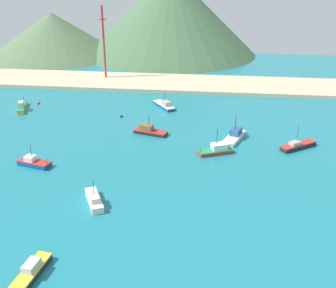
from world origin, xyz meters
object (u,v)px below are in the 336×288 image
object	(u,v)px
fishing_boat_6	(94,200)
fishing_boat_8	(164,105)
buoy_1	(38,103)
fishing_boat_1	(149,131)
fishing_boat_9	(34,162)
fishing_boat_2	(216,150)
buoy_0	(121,117)
fishing_boat_7	(28,275)
fishing_boat_3	(234,136)
fishing_boat_4	(22,107)
fishing_boat_0	(298,146)
radio_tower	(104,43)

from	to	relation	value
fishing_boat_6	fishing_boat_8	size ratio (longest dim) A/B	0.86
buoy_1	fishing_boat_1	bearing A→B (deg)	-27.35
buoy_1	fishing_boat_8	bearing A→B (deg)	1.95
fishing_boat_9	fishing_boat_1	bearing A→B (deg)	43.47
fishing_boat_2	fishing_boat_9	xyz separation A→B (m)	(-39.72, -11.30, -0.09)
buoy_0	buoy_1	bearing A→B (deg)	163.25
buoy_0	fishing_boat_7	bearing A→B (deg)	-88.56
fishing_boat_2	fishing_boat_3	distance (m)	9.91
fishing_boat_1	buoy_0	distance (m)	15.19
fishing_boat_4	fishing_boat_9	distance (m)	40.17
fishing_boat_8	fishing_boat_6	bearing A→B (deg)	-95.98
fishing_boat_0	fishing_boat_8	bearing A→B (deg)	143.73
fishing_boat_8	radio_tower	bearing A→B (deg)	132.11
fishing_boat_7	buoy_0	distance (m)	66.67
fishing_boat_0	fishing_boat_4	size ratio (longest dim) A/B	0.86
fishing_boat_1	radio_tower	size ratio (longest dim) A/B	0.34
buoy_0	buoy_1	xyz separation A→B (m)	(-28.51, 8.58, 0.03)
buoy_0	radio_tower	size ratio (longest dim) A/B	0.03
fishing_boat_2	fishing_boat_7	xyz separation A→B (m)	(-25.79, -45.44, -0.14)
fishing_boat_1	fishing_boat_3	distance (m)	21.85
fishing_boat_0	fishing_boat_3	xyz separation A→B (m)	(-14.94, 3.83, 0.17)
buoy_0	radio_tower	bearing A→B (deg)	110.69
fishing_boat_0	fishing_boat_2	distance (m)	19.99
fishing_boat_3	fishing_boat_6	size ratio (longest dim) A/B	1.31
fishing_boat_0	fishing_boat_7	bearing A→B (deg)	-131.80
fishing_boat_8	buoy_1	xyz separation A→B (m)	(-39.76, -1.35, -0.59)
fishing_boat_1	fishing_boat_7	bearing A→B (deg)	-98.61
buoy_0	buoy_1	world-z (taller)	buoy_1
fishing_boat_4	radio_tower	bearing A→B (deg)	64.85
fishing_boat_1	fishing_boat_9	world-z (taller)	fishing_boat_1
fishing_boat_0	buoy_0	world-z (taller)	fishing_boat_0
fishing_boat_3	fishing_boat_9	bearing A→B (deg)	-155.43
fishing_boat_0	buoy_0	xyz separation A→B (m)	(-46.81, 16.16, -0.55)
fishing_boat_3	fishing_boat_8	world-z (taller)	fishing_boat_3
fishing_boat_1	fishing_boat_6	xyz separation A→B (m)	(-4.68, -34.84, 0.03)
fishing_boat_4	buoy_0	world-z (taller)	fishing_boat_4
fishing_boat_3	buoy_0	xyz separation A→B (m)	(-31.88, 12.33, -0.72)
fishing_boat_6	buoy_0	world-z (taller)	fishing_boat_6
fishing_boat_0	fishing_boat_2	xyz separation A→B (m)	(-19.35, -5.04, 0.16)
fishing_boat_3	fishing_boat_9	size ratio (longest dim) A/B	1.34
buoy_1	radio_tower	xyz separation A→B (m)	(13.99, 29.86, 13.57)
buoy_0	fishing_boat_1	bearing A→B (deg)	-48.52
fishing_boat_6	fishing_boat_8	world-z (taller)	fishing_boat_8
radio_tower	fishing_boat_9	bearing A→B (deg)	-88.17
fishing_boat_1	fishing_boat_3	size ratio (longest dim) A/B	0.87
buoy_0	fishing_boat_9	bearing A→B (deg)	-110.65
fishing_boat_7	buoy_1	world-z (taller)	fishing_boat_7
fishing_boat_1	fishing_boat_2	distance (m)	20.01
fishing_boat_1	fishing_boat_6	world-z (taller)	fishing_boat_6
fishing_boat_3	radio_tower	size ratio (longest dim) A/B	0.39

